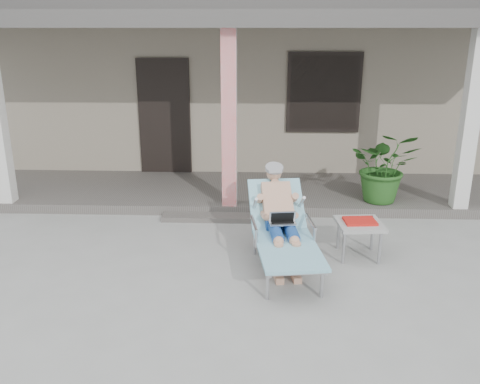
{
  "coord_description": "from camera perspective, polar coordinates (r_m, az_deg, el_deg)",
  "views": [
    {
      "loc": [
        0.44,
        -5.29,
        2.76
      ],
      "look_at": [
        0.22,
        0.6,
        0.85
      ],
      "focal_mm": 38.0,
      "sensor_mm": 36.0,
      "label": 1
    }
  ],
  "objects": [
    {
      "name": "porch_step",
      "position": [
        7.65,
        -1.28,
        -2.89
      ],
      "size": [
        2.0,
        0.3,
        0.07
      ],
      "primitive_type": "cube",
      "color": "#605B56",
      "rests_on": "ground"
    },
    {
      "name": "lounger",
      "position": [
        6.06,
        4.75,
        -1.69
      ],
      "size": [
        0.9,
        1.87,
        1.18
      ],
      "rotation": [
        0.0,
        0.0,
        0.13
      ],
      "color": "#B7B7BC",
      "rests_on": "ground"
    },
    {
      "name": "ground",
      "position": [
        5.98,
        -2.33,
        -9.54
      ],
      "size": [
        60.0,
        60.0,
        0.0
      ],
      "primitive_type": "plane",
      "color": "#9E9E99",
      "rests_on": "ground"
    },
    {
      "name": "porch_overhang",
      "position": [
        8.25,
        -0.95,
        18.15
      ],
      "size": [
        10.0,
        2.3,
        2.85
      ],
      "color": "silver",
      "rests_on": "porch_deck"
    },
    {
      "name": "porch_deck",
      "position": [
        8.72,
        -0.84,
        0.03
      ],
      "size": [
        10.0,
        2.0,
        0.15
      ],
      "primitive_type": "cube",
      "color": "#605B56",
      "rests_on": "ground"
    },
    {
      "name": "side_table",
      "position": [
        6.5,
        13.27,
        -3.69
      ],
      "size": [
        0.59,
        0.59,
        0.49
      ],
      "rotation": [
        0.0,
        0.0,
        0.09
      ],
      "color": "#A4A49F",
      "rests_on": "ground"
    },
    {
      "name": "house",
      "position": [
        11.84,
        0.01,
        12.65
      ],
      "size": [
        10.4,
        5.4,
        3.3
      ],
      "color": "gray",
      "rests_on": "ground"
    },
    {
      "name": "potted_palm",
      "position": [
        8.19,
        15.93,
        2.79
      ],
      "size": [
        1.17,
        1.06,
        1.13
      ],
      "primitive_type": "imported",
      "rotation": [
        0.0,
        0.0,
        -0.19
      ],
      "color": "#26591E",
      "rests_on": "porch_deck"
    }
  ]
}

